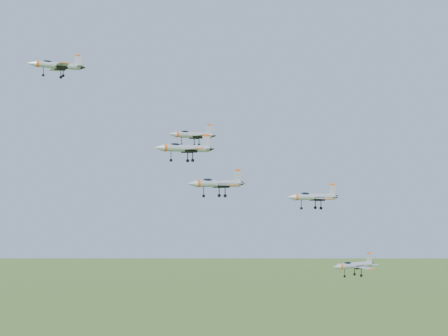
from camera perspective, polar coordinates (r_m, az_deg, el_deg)
name	(u,v)px	position (r m, az deg, el deg)	size (l,w,h in m)	color
jet_lead	(56,65)	(129.44, -15.08, 9.06)	(11.67, 9.60, 3.13)	#9CA0A7
jet_left_high	(192,135)	(121.82, -2.94, 3.05)	(10.75, 8.94, 2.87)	#9CA0A7
jet_right_high	(184,148)	(99.45, -3.64, 1.83)	(10.66, 8.79, 2.85)	#9CA0A7
jet_left_low	(217,183)	(129.15, -0.69, -1.40)	(14.00, 11.59, 3.74)	#9CA0A7
jet_right_low	(313,197)	(121.37, 8.14, -2.61)	(11.85, 9.78, 3.17)	#9CA0A7
jet_trail	(354,265)	(140.37, 11.79, -8.68)	(12.05, 9.97, 3.22)	#9CA0A7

